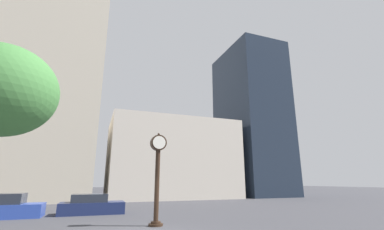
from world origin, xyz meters
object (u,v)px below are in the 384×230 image
Objects in this scene: car_blue at (4,208)px; bare_tree at (3,91)px; car_navy at (92,206)px; street_clock at (158,169)px.

car_blue is 9.86m from bare_tree.
car_blue reaches higher than car_navy.
car_blue is at bearing 143.38° from street_clock.
bare_tree reaches higher than car_blue.
bare_tree is at bearing -111.85° from car_navy.
bare_tree is (-3.64, -8.76, 4.97)m from car_navy.
bare_tree is at bearing -80.66° from car_blue.
street_clock reaches higher than car_blue.
car_navy is 10.71m from bare_tree.
bare_tree reaches higher than car_navy.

